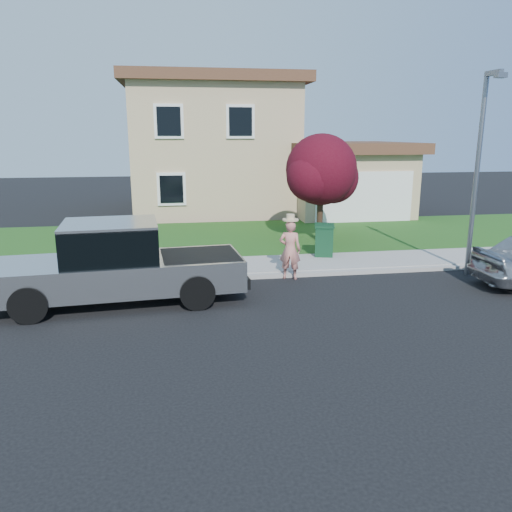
{
  "coord_description": "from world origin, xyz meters",
  "views": [
    {
      "loc": [
        -2.02,
        -10.75,
        4.06
      ],
      "look_at": [
        -0.16,
        0.76,
        1.2
      ],
      "focal_mm": 35.0,
      "sensor_mm": 36.0,
      "label": 1
    }
  ],
  "objects_px": {
    "pickup_truck": "(118,265)",
    "trash_bin": "(324,240)",
    "woman": "(290,249)",
    "ornamental_tree": "(322,173)",
    "street_lamp": "(479,163)"
  },
  "relations": [
    {
      "from": "pickup_truck",
      "to": "woman",
      "type": "height_order",
      "value": "pickup_truck"
    },
    {
      "from": "ornamental_tree",
      "to": "pickup_truck",
      "type": "bearing_deg",
      "value": -139.36
    },
    {
      "from": "pickup_truck",
      "to": "ornamental_tree",
      "type": "bearing_deg",
      "value": 36.11
    },
    {
      "from": "ornamental_tree",
      "to": "street_lamp",
      "type": "distance_m",
      "value": 5.88
    },
    {
      "from": "pickup_truck",
      "to": "ornamental_tree",
      "type": "distance_m",
      "value": 9.18
    },
    {
      "from": "trash_bin",
      "to": "street_lamp",
      "type": "height_order",
      "value": "street_lamp"
    },
    {
      "from": "woman",
      "to": "pickup_truck",
      "type": "bearing_deg",
      "value": 37.32
    },
    {
      "from": "pickup_truck",
      "to": "street_lamp",
      "type": "xyz_separation_m",
      "value": [
        9.91,
        0.89,
        2.31
      ]
    },
    {
      "from": "trash_bin",
      "to": "street_lamp",
      "type": "xyz_separation_m",
      "value": [
        3.69,
        -2.46,
        2.58
      ]
    },
    {
      "from": "trash_bin",
      "to": "street_lamp",
      "type": "relative_size",
      "value": 0.18
    },
    {
      "from": "pickup_truck",
      "to": "trash_bin",
      "type": "xyz_separation_m",
      "value": [
        6.23,
        3.35,
        -0.27
      ]
    },
    {
      "from": "trash_bin",
      "to": "ornamental_tree",
      "type": "bearing_deg",
      "value": 91.83
    },
    {
      "from": "woman",
      "to": "street_lamp",
      "type": "distance_m",
      "value": 5.82
    },
    {
      "from": "ornamental_tree",
      "to": "street_lamp",
      "type": "bearing_deg",
      "value": -58.4
    },
    {
      "from": "woman",
      "to": "trash_bin",
      "type": "height_order",
      "value": "woman"
    }
  ]
}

